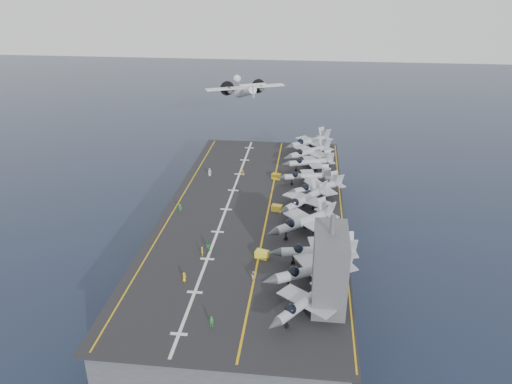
# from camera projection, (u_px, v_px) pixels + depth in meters

# --- Properties ---
(ground) EXTENTS (500.00, 500.00, 0.00)m
(ground) POSITION_uv_depth(u_px,v_px,m) (254.00, 253.00, 110.36)
(ground) COLOR #142135
(ground) RESTS_ON ground
(hull) EXTENTS (36.00, 90.00, 10.00)m
(hull) POSITION_uv_depth(u_px,v_px,m) (254.00, 233.00, 108.30)
(hull) COLOR #56595E
(hull) RESTS_ON ground
(flight_deck) EXTENTS (38.00, 92.00, 0.40)m
(flight_deck) POSITION_uv_depth(u_px,v_px,m) (254.00, 212.00, 106.15)
(flight_deck) COLOR black
(flight_deck) RESTS_ON hull
(foul_line) EXTENTS (0.35, 90.00, 0.02)m
(foul_line) POSITION_uv_depth(u_px,v_px,m) (268.00, 211.00, 105.76)
(foul_line) COLOR gold
(foul_line) RESTS_ON flight_deck
(landing_centerline) EXTENTS (0.50, 90.00, 0.02)m
(landing_centerline) POSITION_uv_depth(u_px,v_px,m) (226.00, 209.00, 106.68)
(landing_centerline) COLOR silver
(landing_centerline) RESTS_ON flight_deck
(deck_edge_port) EXTENTS (0.25, 90.00, 0.02)m
(deck_edge_port) POSITION_uv_depth(u_px,v_px,m) (176.00, 207.00, 107.81)
(deck_edge_port) COLOR gold
(deck_edge_port) RESTS_ON flight_deck
(deck_edge_stbd) EXTENTS (0.25, 90.00, 0.02)m
(deck_edge_stbd) POSITION_uv_depth(u_px,v_px,m) (342.00, 215.00, 104.17)
(deck_edge_stbd) COLOR gold
(deck_edge_stbd) RESTS_ON flight_deck
(island_superstructure) EXTENTS (5.00, 10.00, 15.00)m
(island_superstructure) POSITION_uv_depth(u_px,v_px,m) (330.00, 260.00, 74.28)
(island_superstructure) COLOR #56595E
(island_superstructure) RESTS_ON flight_deck
(fighter_jet_0) EXTENTS (15.74, 16.72, 4.84)m
(fighter_jet_0) POSITION_uv_depth(u_px,v_px,m) (304.00, 302.00, 73.32)
(fighter_jet_0) COLOR #9299A3
(fighter_jet_0) RESTS_ON flight_deck
(fighter_jet_1) EXTENTS (19.16, 17.08, 5.55)m
(fighter_jet_1) POSITION_uv_depth(u_px,v_px,m) (313.00, 269.00, 80.58)
(fighter_jet_1) COLOR #9BA4AB
(fighter_jet_1) RESTS_ON flight_deck
(fighter_jet_2) EXTENTS (16.89, 12.77, 5.32)m
(fighter_jet_2) POSITION_uv_depth(u_px,v_px,m) (318.00, 250.00, 86.22)
(fighter_jet_2) COLOR #979DA6
(fighter_jet_2) RESTS_ON flight_deck
(fighter_jet_3) EXTENTS (18.97, 18.62, 5.54)m
(fighter_jet_3) POSITION_uv_depth(u_px,v_px,m) (304.00, 221.00, 96.00)
(fighter_jet_3) COLOR gray
(fighter_jet_3) RESTS_ON flight_deck
(fighter_jet_4) EXTENTS (16.91, 18.33, 5.30)m
(fighter_jet_4) POSITION_uv_depth(u_px,v_px,m) (304.00, 199.00, 105.23)
(fighter_jet_4) COLOR #9FA6AE
(fighter_jet_4) RESTS_ON flight_deck
(fighter_jet_5) EXTENTS (16.92, 15.31, 4.89)m
(fighter_jet_5) POSITION_uv_depth(u_px,v_px,m) (317.00, 187.00, 111.59)
(fighter_jet_5) COLOR #A1ABB2
(fighter_jet_5) RESTS_ON flight_deck
(fighter_jet_6) EXTENTS (14.39, 11.13, 4.46)m
(fighter_jet_6) POSITION_uv_depth(u_px,v_px,m) (307.00, 176.00, 118.10)
(fighter_jet_6) COLOR gray
(fighter_jet_6) RESTS_ON flight_deck
(fighter_jet_7) EXTENTS (15.74, 12.92, 4.70)m
(fighter_jet_7) POSITION_uv_depth(u_px,v_px,m) (311.00, 161.00, 126.31)
(fighter_jet_7) COLOR #A1A8B2
(fighter_jet_7) RESTS_ON flight_deck
(fighter_jet_8) EXTENTS (18.47, 18.16, 5.40)m
(fighter_jet_8) POSITION_uv_depth(u_px,v_px,m) (309.00, 151.00, 132.34)
(fighter_jet_8) COLOR gray
(fighter_jet_8) RESTS_ON flight_deck
(tow_cart_a) EXTENTS (2.62, 2.07, 1.38)m
(tow_cart_a) POSITION_uv_depth(u_px,v_px,m) (262.00, 254.00, 88.73)
(tow_cart_a) COLOR yellow
(tow_cart_a) RESTS_ON flight_deck
(tow_cart_b) EXTENTS (2.42, 1.83, 1.30)m
(tow_cart_b) POSITION_uv_depth(u_px,v_px,m) (277.00, 208.00, 105.85)
(tow_cart_b) COLOR yellow
(tow_cart_b) RESTS_ON flight_deck
(tow_cart_c) EXTENTS (2.51, 2.07, 1.29)m
(tow_cart_c) POSITION_uv_depth(u_px,v_px,m) (276.00, 176.00, 121.87)
(tow_cart_c) COLOR gold
(tow_cart_c) RESTS_ON flight_deck
(crew_0) EXTENTS (0.94, 1.15, 1.65)m
(crew_0) POSITION_uv_depth(u_px,v_px,m) (184.00, 277.00, 81.99)
(crew_0) COLOR yellow
(crew_0) RESTS_ON flight_deck
(crew_1) EXTENTS (1.17, 1.26, 1.74)m
(crew_1) POSITION_uv_depth(u_px,v_px,m) (202.00, 251.00, 89.32)
(crew_1) COLOR yellow
(crew_1) RESTS_ON flight_deck
(crew_2) EXTENTS (1.30, 1.04, 1.90)m
(crew_2) POSITION_uv_depth(u_px,v_px,m) (208.00, 246.00, 90.97)
(crew_2) COLOR #2C8B38
(crew_2) RESTS_ON flight_deck
(crew_3) EXTENTS (1.11, 0.90, 1.61)m
(crew_3) POSITION_uv_depth(u_px,v_px,m) (180.00, 208.00, 105.68)
(crew_3) COLOR #278D38
(crew_3) RESTS_ON flight_deck
(crew_4) EXTENTS (1.19, 1.12, 1.65)m
(crew_4) POSITION_uv_depth(u_px,v_px,m) (243.00, 173.00, 123.38)
(crew_4) COLOR yellow
(crew_4) RESTS_ON flight_deck
(crew_5) EXTENTS (1.40, 1.26, 1.95)m
(crew_5) POSITION_uv_depth(u_px,v_px,m) (210.00, 172.00, 123.42)
(crew_5) COLOR silver
(crew_5) RESTS_ON flight_deck
(crew_6) EXTENTS (1.05, 0.72, 1.71)m
(crew_6) POSITION_uv_depth(u_px,v_px,m) (212.00, 322.00, 71.64)
(crew_6) COLOR #2D8A37
(crew_6) RESTS_ON flight_deck
(crew_7) EXTENTS (1.16, 1.02, 1.63)m
(crew_7) POSITION_uv_depth(u_px,v_px,m) (253.00, 276.00, 82.39)
(crew_7) COLOR silver
(crew_7) RESTS_ON flight_deck
(transport_plane) EXTENTS (30.04, 26.08, 5.95)m
(transport_plane) POSITION_uv_depth(u_px,v_px,m) (245.00, 92.00, 155.96)
(transport_plane) COLOR silver
(fighter_jet_9) EXTENTS (18.47, 18.16, 5.40)m
(fighter_jet_9) POSITION_uv_depth(u_px,v_px,m) (310.00, 141.00, 140.03)
(fighter_jet_9) COLOR gray
(fighter_jet_9) RESTS_ON flight_deck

